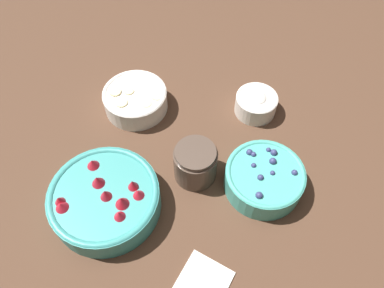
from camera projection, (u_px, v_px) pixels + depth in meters
name	position (u px, v px, depth m)	size (l,w,h in m)	color
ground_plane	(197.00, 178.00, 0.82)	(4.00, 4.00, 0.00)	#4C3323
bowl_strawberries	(105.00, 198.00, 0.75)	(0.22, 0.22, 0.08)	teal
bowl_blueberries	(264.00, 178.00, 0.78)	(0.17, 0.17, 0.06)	#47AD9E
bowl_bananas	(135.00, 99.00, 0.91)	(0.15, 0.15, 0.06)	white
bowl_cream	(256.00, 103.00, 0.91)	(0.10, 0.10, 0.06)	white
jar_chocolate	(195.00, 164.00, 0.80)	(0.09, 0.09, 0.09)	#4C3D33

